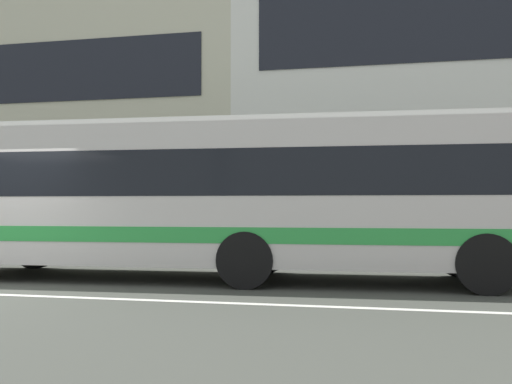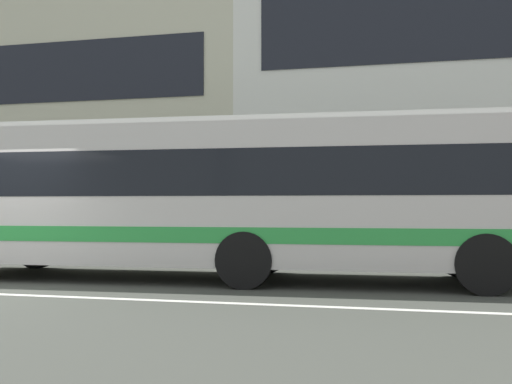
{
  "view_description": "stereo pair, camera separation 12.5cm",
  "coord_description": "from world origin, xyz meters",
  "views": [
    {
      "loc": [
        6.62,
        -8.23,
        1.44
      ],
      "look_at": [
        4.24,
        2.95,
        1.72
      ],
      "focal_mm": 40.13,
      "sensor_mm": 36.0,
      "label": 1
    },
    {
      "loc": [
        6.74,
        -8.2,
        1.44
      ],
      "look_at": [
        4.24,
        2.95,
        1.72
      ],
      "focal_mm": 40.13,
      "sensor_mm": 36.0,
      "label": 2
    }
  ],
  "objects": [
    {
      "name": "transit_bus",
      "position": [
        3.61,
        2.65,
        1.69
      ],
      "size": [
        11.48,
        3.09,
        3.06
      ],
      "color": "beige",
      "rests_on": "ground_plane"
    }
  ]
}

